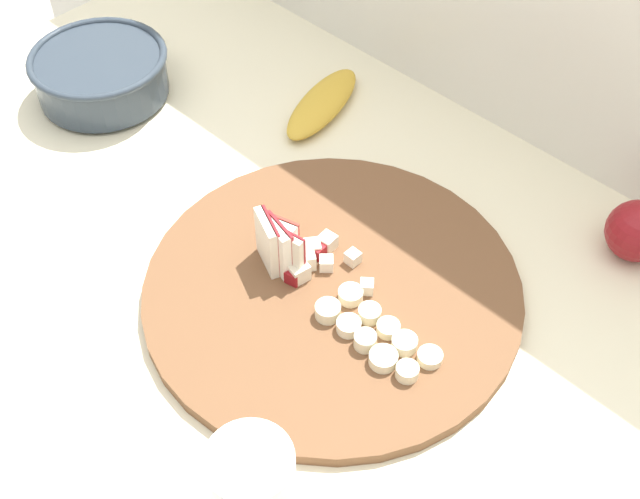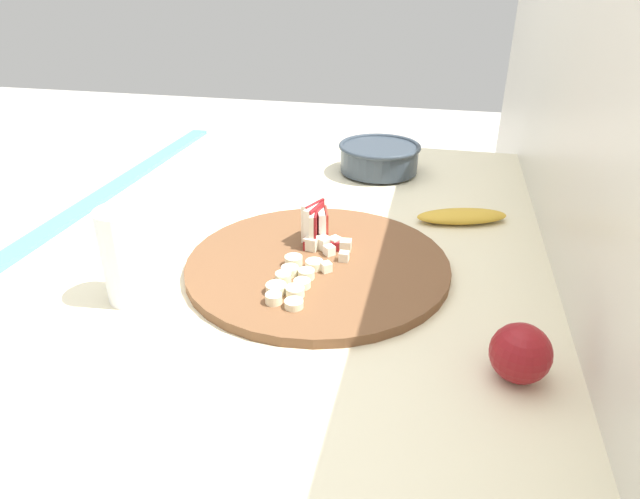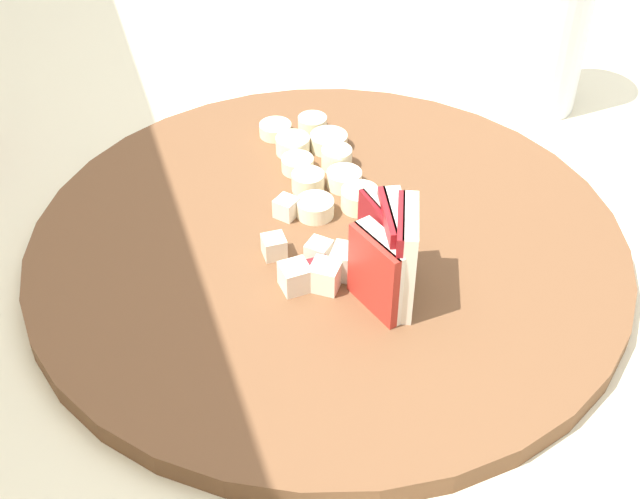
# 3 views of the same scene
# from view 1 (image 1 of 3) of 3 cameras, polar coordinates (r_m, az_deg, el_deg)

# --- Properties ---
(tile_backsplash) EXTENTS (2.40, 0.04, 1.42)m
(tile_backsplash) POSITION_cam_1_polar(r_m,az_deg,el_deg) (1.27, 11.57, 2.00)
(tile_backsplash) COLOR silver
(tile_backsplash) RESTS_ON ground
(cutting_board) EXTENTS (0.41, 0.41, 0.02)m
(cutting_board) POSITION_cam_1_polar(r_m,az_deg,el_deg) (0.90, 0.86, -2.82)
(cutting_board) COLOR brown
(cutting_board) RESTS_ON tiled_countertop
(apple_wedge_fan) EXTENTS (0.07, 0.05, 0.07)m
(apple_wedge_fan) POSITION_cam_1_polar(r_m,az_deg,el_deg) (0.89, -2.98, 0.38)
(apple_wedge_fan) COLOR maroon
(apple_wedge_fan) RESTS_ON cutting_board
(apple_dice_pile) EXTENTS (0.10, 0.08, 0.02)m
(apple_dice_pile) POSITION_cam_1_polar(r_m,az_deg,el_deg) (0.90, -0.33, -0.88)
(apple_dice_pile) COLOR maroon
(apple_dice_pile) RESTS_ON cutting_board
(banana_slice_rows) EXTENTS (0.14, 0.06, 0.02)m
(banana_slice_rows) POSITION_cam_1_polar(r_m,az_deg,el_deg) (0.85, 3.75, -5.76)
(banana_slice_rows) COLOR beige
(banana_slice_rows) RESTS_ON cutting_board
(ceramic_bowl) EXTENTS (0.18, 0.18, 0.07)m
(ceramic_bowl) POSITION_cam_1_polar(r_m,az_deg,el_deg) (1.17, -14.88, 11.69)
(ceramic_bowl) COLOR #2D3842
(ceramic_bowl) RESTS_ON tiled_countertop
(banana_peel) EXTENTS (0.10, 0.18, 0.02)m
(banana_peel) POSITION_cam_1_polar(r_m,az_deg,el_deg) (1.12, 0.16, 10.04)
(banana_peel) COLOR gold
(banana_peel) RESTS_ON tiled_countertop
(small_jar) EXTENTS (0.07, 0.07, 0.14)m
(small_jar) POSITION_cam_1_polar(r_m,az_deg,el_deg) (0.70, -4.57, -16.76)
(small_jar) COLOR white
(small_jar) RESTS_ON tiled_countertop
(whole_apple) EXTENTS (0.07, 0.07, 0.07)m
(whole_apple) POSITION_cam_1_polar(r_m,az_deg,el_deg) (0.98, 21.02, 1.20)
(whole_apple) COLOR maroon
(whole_apple) RESTS_ON tiled_countertop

